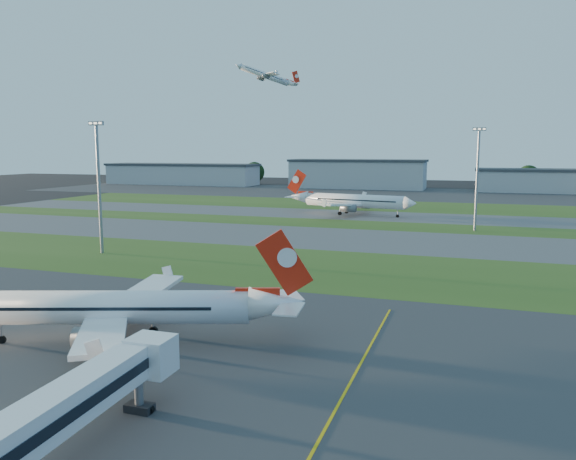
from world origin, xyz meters
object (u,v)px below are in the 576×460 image
at_px(light_mast_west, 99,178).
at_px(light_mast_centre, 477,172).
at_px(airliner_taxiing, 353,201).
at_px(airliner_parked, 119,308).
at_px(jet_bridge, 31,427).

bearing_deg(light_mast_west, light_mast_centre, 38.66).
bearing_deg(light_mast_centre, airliner_taxiing, 146.01).
distance_m(airliner_parked, light_mast_west, 56.66).
xyz_separation_m(jet_bridge, light_mast_west, (-45.19, 67.24, 10.81)).
relative_size(airliner_taxiing, light_mast_west, 1.54).
bearing_deg(light_mast_centre, airliner_parked, -109.58).
bearing_deg(airliner_parked, jet_bridge, -84.91).
distance_m(light_mast_west, light_mast_centre, 89.64).
height_order(jet_bridge, light_mast_west, light_mast_west).
xyz_separation_m(light_mast_west, light_mast_centre, (70.00, 56.00, 0.00)).
relative_size(airliner_parked, light_mast_centre, 1.30).
bearing_deg(jet_bridge, airliner_taxiing, 94.49).
bearing_deg(airliner_taxiing, light_mast_west, 77.15).
distance_m(airliner_taxiing, light_mast_centre, 45.13).
height_order(airliner_taxiing, light_mast_centre, light_mast_centre).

